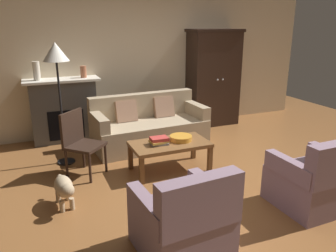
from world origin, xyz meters
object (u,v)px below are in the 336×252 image
object	(u,v)px
mantel_vase_cream	(36,71)
couch	(149,127)
coffee_table	(170,146)
floor_lamp	(56,59)
armchair_near_right	(314,182)
armchair_near_left	(184,223)
side_chair_wooden	(79,139)
fruit_bowl	(181,138)
dog	(64,188)
book_stack	(159,141)
armoire	(213,78)
mantel_vase_terracotta	(83,72)
fireplace	(64,110)

from	to	relation	value
mantel_vase_cream	couch	bearing A→B (deg)	-24.56
coffee_table	floor_lamp	size ratio (longest dim) A/B	0.61
coffee_table	armchair_near_right	xyz separation A→B (m)	(1.12, -1.56, -0.05)
armchair_near_left	side_chair_wooden	bearing A→B (deg)	106.16
armchair_near_right	mantel_vase_cream	bearing A→B (deg)	128.58
fruit_bowl	floor_lamp	xyz separation A→B (m)	(-1.54, 0.83, 1.10)
coffee_table	floor_lamp	bearing A→B (deg)	147.74
coffee_table	mantel_vase_cream	world-z (taller)	mantel_vase_cream
dog	armchair_near_left	bearing A→B (deg)	-53.66
mantel_vase_cream	side_chair_wooden	size ratio (longest dim) A/B	0.35
book_stack	dog	world-z (taller)	book_stack
couch	fruit_bowl	distance (m)	1.08
book_stack	side_chair_wooden	size ratio (longest dim) A/B	0.29
armoire	side_chair_wooden	distance (m)	3.28
mantel_vase_cream	dog	distance (m)	2.55
book_stack	floor_lamp	bearing A→B (deg)	143.96
dog	book_stack	bearing A→B (deg)	18.99
side_chair_wooden	mantel_vase_cream	bearing A→B (deg)	105.51
couch	mantel_vase_cream	distance (m)	2.08
couch	mantel_vase_terracotta	xyz separation A→B (m)	(-0.92, 0.77, 0.90)
mantel_vase_cream	coffee_table	bearing A→B (deg)	-49.15
armoire	book_stack	distance (m)	2.66
armoire	mantel_vase_cream	size ratio (longest dim) A/B	6.18
fireplace	couch	size ratio (longest dim) A/B	0.64
couch	side_chair_wooden	xyz separation A→B (m)	(-1.26, -0.73, 0.19)
mantel_vase_terracotta	side_chair_wooden	bearing A→B (deg)	-102.87
dog	floor_lamp	bearing A→B (deg)	83.49
side_chair_wooden	floor_lamp	distance (m)	1.16
armchair_near_right	side_chair_wooden	world-z (taller)	side_chair_wooden
fireplace	coffee_table	world-z (taller)	fireplace
mantel_vase_cream	mantel_vase_terracotta	bearing A→B (deg)	0.00
coffee_table	floor_lamp	xyz separation A→B (m)	(-1.36, 0.86, 1.19)
couch	coffee_table	xyz separation A→B (m)	(-0.07, -1.09, 0.05)
mantel_vase_cream	dog	xyz separation A→B (m)	(0.10, -2.33, -1.03)
mantel_vase_terracotta	floor_lamp	distance (m)	1.17
armchair_near_left	coffee_table	bearing A→B (deg)	70.98
book_stack	mantel_vase_cream	xyz separation A→B (m)	(-1.44, 1.87, 0.80)
armoire	couch	xyz separation A→B (m)	(-1.65, -0.71, -0.65)
armchair_near_left	floor_lamp	world-z (taller)	floor_lamp
fireplace	mantel_vase_terracotta	world-z (taller)	mantel_vase_terracotta
armoire	coffee_table	bearing A→B (deg)	-133.64
armoire	mantel_vase_terracotta	distance (m)	2.58
couch	book_stack	distance (m)	1.14
coffee_table	mantel_vase_terracotta	xyz separation A→B (m)	(-0.85, 1.86, 0.85)
floor_lamp	dog	world-z (taller)	floor_lamp
armoire	floor_lamp	size ratio (longest dim) A/B	1.07
floor_lamp	armchair_near_left	bearing A→B (deg)	-73.44
armoire	coffee_table	xyz separation A→B (m)	(-1.72, -1.80, -0.60)
mantel_vase_terracotta	book_stack	bearing A→B (deg)	-69.93
coffee_table	mantel_vase_cream	xyz separation A→B (m)	(-1.61, 1.86, 0.91)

